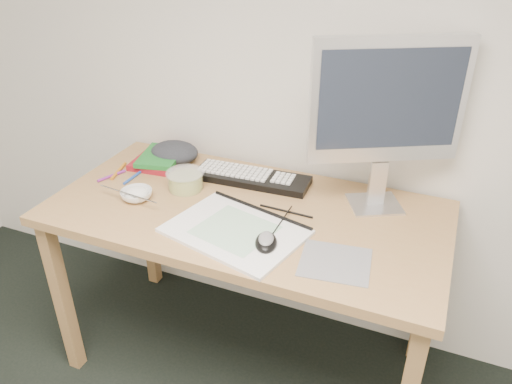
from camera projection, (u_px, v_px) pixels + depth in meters
desk at (246, 228)px, 1.81m from camera, size 1.40×0.70×0.75m
mousepad at (335, 262)px, 1.50m from camera, size 0.23×0.22×0.00m
sketchpad at (235, 231)px, 1.63m from camera, size 0.49×0.40×0.01m
keyboard at (252, 178)px, 1.94m from camera, size 0.46×0.17×0.03m
monitor at (388, 106)px, 1.61m from camera, size 0.47×0.27×0.60m
mouse at (266, 239)px, 1.55m from camera, size 0.10×0.13×0.04m
rice_bowl at (137, 195)px, 1.82m from camera, size 0.13×0.13×0.04m
chopsticks at (128, 194)px, 1.78m from camera, size 0.25×0.05×0.02m
fruit_tub at (185, 181)px, 1.88m from camera, size 0.18×0.18×0.07m
book_red at (160, 159)px, 2.09m from camera, size 0.20×0.25×0.02m
book_green at (161, 156)px, 2.07m from camera, size 0.20×0.24×0.02m
cloth_lump at (174, 152)px, 2.09m from camera, size 0.20×0.18×0.07m
pencil_pink at (243, 206)px, 1.78m from camera, size 0.16×0.09×0.01m
pencil_tan at (241, 208)px, 1.76m from camera, size 0.11×0.13×0.01m
pencil_black at (286, 211)px, 1.74m from camera, size 0.20×0.02×0.01m
marker_blue at (133, 177)px, 1.96m from camera, size 0.01×0.12×0.01m
marker_orange at (119, 171)px, 2.01m from camera, size 0.05×0.14×0.01m
marker_purple at (112, 176)px, 1.97m from camera, size 0.06×0.12×0.01m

